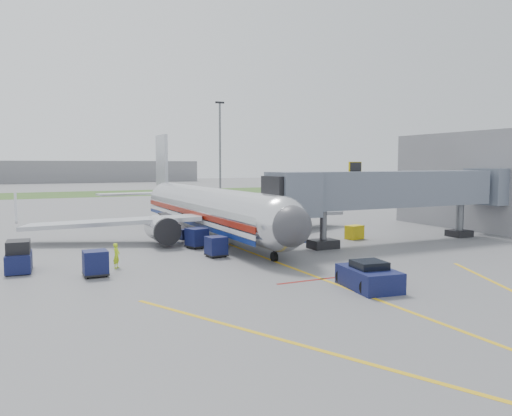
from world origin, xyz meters
name	(u,v)px	position (x,y,z in m)	size (l,w,h in m)	color
ground	(288,266)	(0.00, 0.00, 0.00)	(400.00, 400.00, 0.00)	#565659
grass_strip	(94,194)	(0.00, 90.00, 0.01)	(300.00, 25.00, 0.01)	#2D4C1E
apron_markings	(358,292)	(0.00, -7.40, 0.00)	(21.52, 50.00, 0.01)	gold
airliner	(207,208)	(0.00, 15.25, 2.65)	(32.10, 35.67, 10.25)	silver
jet_bridge	(392,190)	(12.86, 5.00, 4.47)	(25.30, 4.00, 6.90)	slate
terminal	(484,180)	(30.00, 10.00, 5.00)	(10.00, 16.00, 10.00)	slate
light_mast_right	(220,146)	(25.00, 75.00, 10.78)	(2.00, 0.44, 20.40)	#595B60
distant_terminal	(33,172)	(-10.00, 170.00, 4.00)	(120.00, 14.00, 8.00)	slate
pushback_tug	(369,277)	(1.03, -6.98, 0.63)	(2.68, 3.89, 1.51)	#0D1339
baggage_tug	(19,258)	(-15.93, 5.96, 0.87)	(1.64, 2.89, 1.96)	#0D1339
baggage_cart_a	(197,238)	(-3.00, 9.59, 0.81)	(1.81, 1.81, 1.59)	#0D1339
baggage_cart_b	(95,263)	(-11.81, 2.53, 0.79)	(1.45, 1.45, 1.55)	#0D1339
baggage_cart_c	(216,246)	(-3.00, 5.33, 0.75)	(1.47, 1.47, 1.47)	#0D1339
belt_loader	(177,231)	(-2.70, 16.04, 0.53)	(2.44, 4.50, 2.13)	#0D1339
ground_power_cart	(354,232)	(11.31, 8.00, 0.60)	(1.72, 1.33, 1.23)	gold
ramp_worker	(116,256)	(-10.24, 4.41, 0.81)	(0.59, 0.39, 1.62)	#BCEA1B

